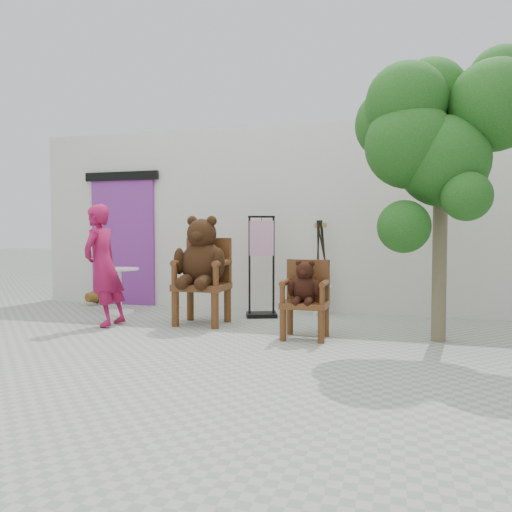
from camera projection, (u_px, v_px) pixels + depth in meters
The scene contains 11 objects.
ground_plane at pixel (243, 346), 5.53m from camera, with size 60.00×60.00×0.00m, color gray.
back_wall at pixel (297, 219), 8.44m from camera, with size 9.00×1.00×3.00m, color beige.
doorway at pixel (123, 238), 8.76m from camera, with size 1.40×0.11×2.33m.
chair_big at pixel (202, 263), 6.85m from camera, with size 0.72×0.78×1.49m.
chair_small at pixel (305, 291), 5.93m from camera, with size 0.53×0.51×0.94m.
person at pixel (103, 265), 6.74m from camera, with size 0.60×0.39×1.64m, color maroon.
cafe_table at pixel (120, 285), 7.86m from camera, with size 0.60×0.60×0.70m.
display_stand at pixel (262, 278), 7.45m from camera, with size 0.54×0.48×1.51m.
stool_bucket at pixel (321, 273), 7.62m from camera, with size 0.32×0.32×1.45m.
tree at pixel (436, 128), 5.51m from camera, with size 1.98×1.32×3.30m.
potted_plant at pixel (97, 295), 8.70m from camera, with size 0.33×0.28×0.36m, color #0F360E.
Camera 1 is at (1.62, -5.24, 1.25)m, focal length 35.00 mm.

